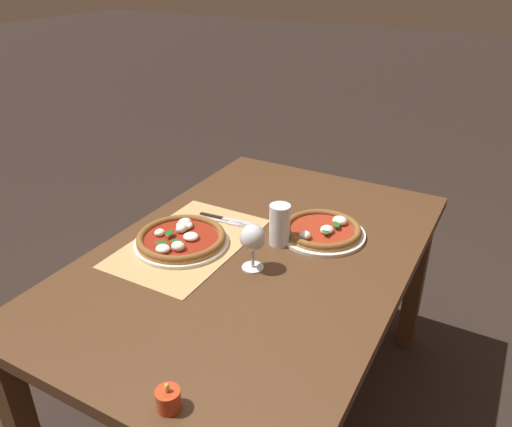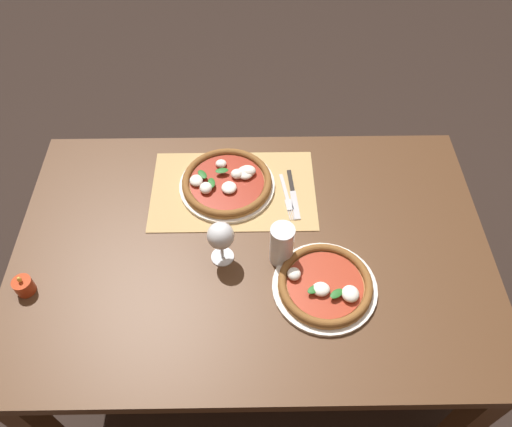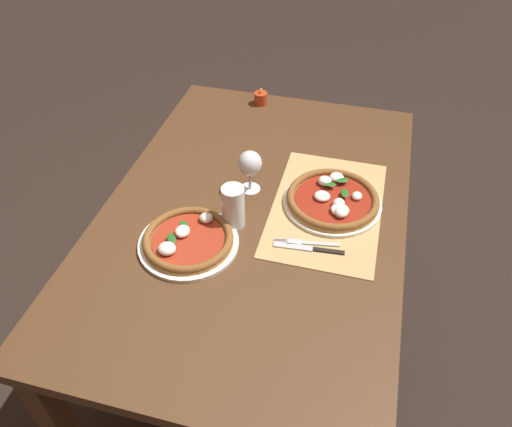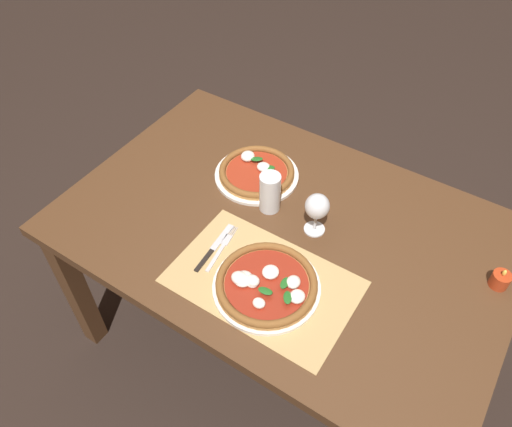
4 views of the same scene
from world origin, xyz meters
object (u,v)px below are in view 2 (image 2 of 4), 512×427
pizza_far (325,285)px  wine_glass (220,237)px  pint_glass (281,245)px  fork (286,197)px  knife (293,194)px  votive_candle (24,286)px  pizza_near (227,182)px

pizza_far → wine_glass: (0.30, -0.11, 0.09)m
pint_glass → fork: size_ratio=0.72×
fork → knife: bearing=-153.2°
pint_glass → votive_candle: 0.75m
pint_glass → pizza_far: bearing=138.4°
pizza_far → votive_candle: votive_candle is taller
knife → pizza_far: bearing=101.1°
pizza_near → knife: bearing=169.6°
fork → knife: knife is taller
pint_glass → votive_candle: bearing=7.8°
pizza_near → wine_glass: size_ratio=2.09×
pizza_near → votive_candle: size_ratio=4.49×
pint_glass → votive_candle: (0.75, 0.10, -0.05)m
wine_glass → pint_glass: size_ratio=1.07×
pizza_far → pint_glass: size_ratio=2.11×
fork → pizza_far: bearing=104.8°
pizza_near → knife: pizza_near is taller
fork → pint_glass: bearing=82.7°
fork → knife: 0.02m
fork → votive_candle: bearing=23.7°
pizza_far → votive_candle: 0.87m
wine_glass → votive_candle: size_ratio=2.15×
knife → fork: bearing=26.8°
pizza_near → wine_glass: wine_glass is taller
pizza_near → votive_candle: votive_candle is taller
pint_glass → knife: 0.26m
pizza_near → wine_glass: bearing=88.2°
pizza_near → pint_glass: (-0.17, 0.29, 0.05)m
pizza_far → wine_glass: bearing=-20.7°
wine_glass → fork: wine_glass is taller
pizza_near → pint_glass: pint_glass is taller
votive_candle → pint_glass: bearing=-172.2°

